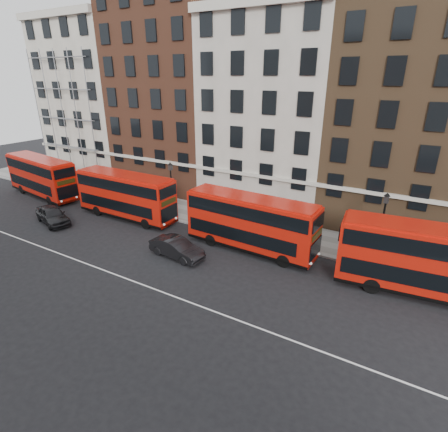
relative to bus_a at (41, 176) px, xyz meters
The scene contains 14 objects.
ground 24.16m from the bus_a, 15.08° to the right, with size 120.00×120.00×0.00m, color black.
pavement 23.71m from the bus_a, 10.37° to the left, with size 80.00×5.00×0.15m, color slate.
kerb 23.39m from the bus_a, ahead, with size 80.00×0.30×0.16m, color gray.
road_centre_line 24.75m from the bus_a, 19.58° to the right, with size 70.00×0.12×0.01m, color white.
building_terrace 26.84m from the bus_a, 26.91° to the left, with size 64.00×11.95×22.00m.
bus_a is the anchor object (origin of this frame).
bus_b 13.14m from the bus_a, ahead, with size 10.63×2.65×4.45m.
bus_c 26.53m from the bus_a, ahead, with size 10.72×3.01×4.46m.
bus_d 38.97m from the bus_a, ahead, with size 11.24×3.76×4.63m.
car_rear 9.40m from the bus_a, 29.56° to the right, with size 1.93×4.81×1.64m, color black.
car_front 22.64m from the bus_a, 10.09° to the right, with size 1.58×4.53×1.49m, color black.
lamp_post_left 16.97m from the bus_a, ahead, with size 0.44×0.44×5.33m.
lamp_post_right 35.76m from the bus_a, ahead, with size 0.44×0.44×5.33m.
iron_railings 24.15m from the bus_a, 15.52° to the left, with size 6.60×0.06×1.00m, color black, non-canonical shape.
Camera 1 is at (14.24, -16.50, 13.10)m, focal length 28.00 mm.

